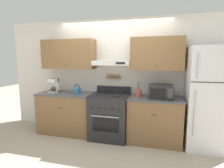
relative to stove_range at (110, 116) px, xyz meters
The scene contains 10 objects.
ground_plane 0.57m from the stove_range, 90.00° to the right, with size 16.00×16.00×0.00m, color #B2A38E.
wall_back 1.02m from the stove_range, 96.87° to the left, with size 5.20×0.46×2.55m.
counter_left 1.02m from the stove_range, behind, with size 1.25×0.68×0.91m.
counter_right 0.92m from the stove_range, ahead, with size 1.06×0.68×0.91m.
stove_range is the anchor object (origin of this frame).
refrigerator 1.91m from the stove_range, ahead, with size 0.72×0.70×1.90m.
tea_kettle 0.92m from the stove_range, behind, with size 0.19×0.15×0.21m.
coffee_maker 1.46m from the stove_range, behind, with size 0.18×0.23×0.32m.
microwave 1.17m from the stove_range, ahead, with size 0.46×0.40×0.26m.
utensil_crock 0.79m from the stove_range, ahead, with size 0.13×0.13×0.31m.
Camera 1 is at (0.93, -3.16, 1.67)m, focal length 28.00 mm.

